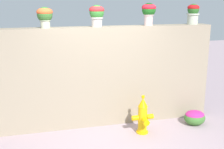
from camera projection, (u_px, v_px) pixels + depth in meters
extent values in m
cube|color=gray|center=(100.00, 77.00, 6.13)|extent=(4.83, 0.37, 2.07)
cylinder|color=beige|center=(45.00, 24.00, 5.57)|extent=(0.18, 0.18, 0.17)
cylinder|color=beige|center=(45.00, 20.00, 5.55)|extent=(0.21, 0.21, 0.03)
sphere|color=#35672A|center=(45.00, 15.00, 5.53)|extent=(0.29, 0.29, 0.29)
ellipsoid|color=#EF5728|center=(45.00, 12.00, 5.52)|extent=(0.31, 0.31, 0.16)
cylinder|color=beige|center=(97.00, 22.00, 5.83)|extent=(0.21, 0.21, 0.19)
cylinder|color=beige|center=(97.00, 18.00, 5.81)|extent=(0.25, 0.25, 0.03)
sphere|color=#358130|center=(97.00, 12.00, 5.78)|extent=(0.29, 0.29, 0.29)
ellipsoid|color=red|center=(97.00, 10.00, 5.77)|extent=(0.30, 0.30, 0.16)
cylinder|color=beige|center=(149.00, 20.00, 6.06)|extent=(0.18, 0.18, 0.24)
cylinder|color=beige|center=(149.00, 15.00, 6.04)|extent=(0.21, 0.21, 0.03)
sphere|color=#1A5819|center=(149.00, 10.00, 6.01)|extent=(0.28, 0.28, 0.28)
ellipsoid|color=red|center=(149.00, 7.00, 6.00)|extent=(0.30, 0.30, 0.15)
cylinder|color=beige|center=(193.00, 19.00, 6.36)|extent=(0.23, 0.23, 0.23)
cylinder|color=beige|center=(193.00, 14.00, 6.33)|extent=(0.27, 0.27, 0.03)
sphere|color=#2D6626|center=(193.00, 10.00, 6.31)|extent=(0.24, 0.24, 0.24)
ellipsoid|color=red|center=(193.00, 7.00, 6.30)|extent=(0.26, 0.26, 0.13)
cylinder|color=yellow|center=(142.00, 132.00, 5.91)|extent=(0.24, 0.24, 0.03)
cylinder|color=yellow|center=(142.00, 120.00, 5.84)|extent=(0.18, 0.18, 0.56)
cone|color=#EBAC07|center=(143.00, 102.00, 5.75)|extent=(0.19, 0.19, 0.17)
cylinder|color=#EBAC07|center=(143.00, 97.00, 5.72)|extent=(0.06, 0.06, 0.05)
cylinder|color=#EBAC07|center=(135.00, 118.00, 5.79)|extent=(0.13, 0.10, 0.10)
cylinder|color=#EBAC07|center=(150.00, 116.00, 5.87)|extent=(0.13, 0.10, 0.10)
cylinder|color=#EBAC07|center=(145.00, 122.00, 5.68)|extent=(0.12, 0.15, 0.12)
ellipsoid|color=#407431|center=(195.00, 118.00, 6.28)|extent=(0.45, 0.41, 0.32)
ellipsoid|color=#BC287E|center=(195.00, 115.00, 6.26)|extent=(0.41, 0.36, 0.17)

